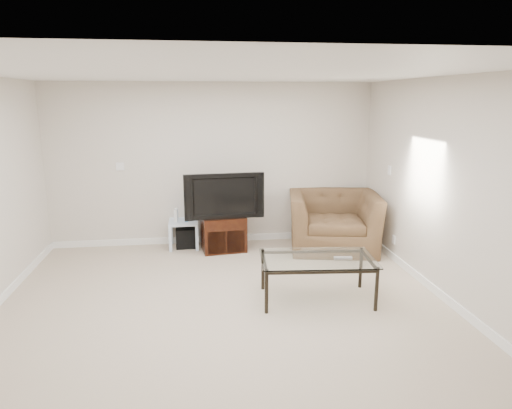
{
  "coord_description": "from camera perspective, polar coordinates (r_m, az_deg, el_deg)",
  "views": [
    {
      "loc": [
        -0.28,
        -4.56,
        2.27
      ],
      "look_at": [
        0.5,
        1.2,
        0.9
      ],
      "focal_mm": 32.0,
      "sensor_mm": 36.0,
      "label": 1
    }
  ],
  "objects": [
    {
      "name": "floor",
      "position": [
        5.1,
        -3.86,
        -13.19
      ],
      "size": [
        5.0,
        5.0,
        0.0
      ],
      "primitive_type": "plane",
      "color": "tan",
      "rests_on": "ground"
    },
    {
      "name": "ceiling",
      "position": [
        4.57,
        -4.36,
        16.13
      ],
      "size": [
        5.0,
        5.0,
        0.0
      ],
      "primitive_type": "plane",
      "color": "white",
      "rests_on": "ground"
    },
    {
      "name": "wall_back",
      "position": [
        7.14,
        -5.41,
        4.98
      ],
      "size": [
        5.0,
        0.02,
        2.5
      ],
      "primitive_type": "cube",
      "color": "silver",
      "rests_on": "ground"
    },
    {
      "name": "wall_right",
      "position": [
        5.44,
        23.23,
        1.37
      ],
      "size": [
        0.02,
        5.0,
        2.5
      ],
      "primitive_type": "cube",
      "color": "silver",
      "rests_on": "ground"
    },
    {
      "name": "plate_back",
      "position": [
        7.21,
        -16.63,
        4.57
      ],
      "size": [
        0.12,
        0.02,
        0.12
      ],
      "primitive_type": "cube",
      "color": "white",
      "rests_on": "wall_back"
    },
    {
      "name": "plate_right_switch",
      "position": [
        6.83,
        16.34,
        4.14
      ],
      "size": [
        0.02,
        0.09,
        0.13
      ],
      "primitive_type": "cube",
      "color": "white",
      "rests_on": "wall_right"
    },
    {
      "name": "plate_right_outlet",
      "position": [
        6.77,
        16.84,
        -4.24
      ],
      "size": [
        0.02,
        0.08,
        0.12
      ],
      "primitive_type": "cube",
      "color": "white",
      "rests_on": "wall_right"
    },
    {
      "name": "tv_stand",
      "position": [
        6.92,
        -4.07,
        -3.62
      ],
      "size": [
        0.69,
        0.52,
        0.53
      ],
      "primitive_type": null,
      "rotation": [
        0.0,
        0.0,
        0.12
      ],
      "color": "black",
      "rests_on": "floor"
    },
    {
      "name": "dvd_player",
      "position": [
        6.83,
        -4.04,
        -2.28
      ],
      "size": [
        0.41,
        0.31,
        0.05
      ],
      "primitive_type": "cube",
      "rotation": [
        0.0,
        0.0,
        0.12
      ],
      "color": "black",
      "rests_on": "tv_stand"
    },
    {
      "name": "television",
      "position": [
        6.74,
        -4.12,
        1.24
      ],
      "size": [
        1.1,
        0.3,
        0.68
      ],
      "primitive_type": "imported",
      "rotation": [
        0.0,
        0.0,
        0.08
      ],
      "color": "black",
      "rests_on": "tv_stand"
    },
    {
      "name": "side_table",
      "position": [
        7.14,
        -9.0,
        -3.65
      ],
      "size": [
        0.44,
        0.44,
        0.42
      ],
      "primitive_type": null,
      "rotation": [
        0.0,
        0.0,
        -0.0
      ],
      "color": "silver",
      "rests_on": "floor"
    },
    {
      "name": "subwoofer",
      "position": [
        7.18,
        -8.77,
        -4.08
      ],
      "size": [
        0.31,
        0.31,
        0.3
      ],
      "primitive_type": "cube",
      "rotation": [
        0.0,
        0.0,
        0.02
      ],
      "color": "black",
      "rests_on": "floor"
    },
    {
      "name": "game_console",
      "position": [
        7.05,
        -9.96,
        -1.32
      ],
      "size": [
        0.06,
        0.15,
        0.19
      ],
      "primitive_type": "cube",
      "rotation": [
        0.0,
        0.0,
        -0.11
      ],
      "color": "white",
      "rests_on": "side_table"
    },
    {
      "name": "game_case",
      "position": [
        7.04,
        -8.66,
        -1.38
      ],
      "size": [
        0.06,
        0.13,
        0.17
      ],
      "primitive_type": "cube",
      "rotation": [
        0.0,
        0.0,
        -0.11
      ],
      "color": "#337FCC",
      "rests_on": "side_table"
    },
    {
      "name": "recliner",
      "position": [
        7.01,
        9.67,
        -0.88
      ],
      "size": [
        1.47,
        1.1,
        1.16
      ],
      "primitive_type": "imported",
      "rotation": [
        0.0,
        0.0,
        -0.19
      ],
      "color": "#523722",
      "rests_on": "floor"
    },
    {
      "name": "coffee_table",
      "position": [
        5.31,
        7.59,
        -9.2
      ],
      "size": [
        1.34,
        0.83,
        0.5
      ],
      "primitive_type": null,
      "rotation": [
        0.0,
        0.0,
        -0.09
      ],
      "color": "black",
      "rests_on": "floor"
    },
    {
      "name": "remote",
      "position": [
        5.23,
        10.82,
        -6.57
      ],
      "size": [
        0.21,
        0.08,
        0.02
      ],
      "primitive_type": "cube",
      "rotation": [
        0.0,
        0.0,
        -0.13
      ],
      "color": "#B2B2B7",
      "rests_on": "coffee_table"
    }
  ]
}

